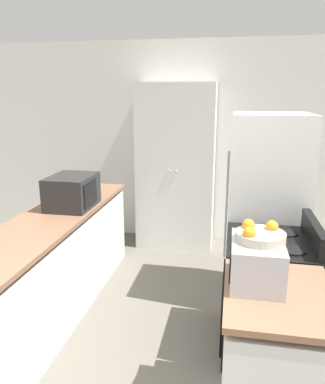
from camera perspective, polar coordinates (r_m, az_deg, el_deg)
The scene contains 9 objects.
wall_back at distance 4.99m, azimuth 3.38°, elevation 7.35°, with size 7.00×0.06×2.60m.
counter_left at distance 3.56m, azimuth -16.42°, elevation -10.91°, with size 0.60×2.63×0.90m.
counter_right at distance 2.45m, azimuth 16.59°, elevation -23.96°, with size 0.60×0.76×0.90m.
pantry_cabinet at distance 4.76m, azimuth 2.06°, elevation 3.77°, with size 0.97×0.50×2.07m.
stove at distance 3.06m, azimuth 15.63°, elevation -14.80°, with size 0.66×0.71×1.06m.
refrigerator at distance 3.60m, azimuth 15.43°, elevation -2.77°, with size 0.71×0.74×1.78m.
microwave at distance 3.61m, azimuth -13.59°, elevation 0.06°, with size 0.39×0.49×0.30m.
toaster_oven at distance 2.20m, azimuth 14.11°, elevation -10.34°, with size 0.29×0.40×0.25m.
fruit_bowl at distance 2.16m, azimuth 14.58°, elevation -6.31°, with size 0.28×0.28×0.10m.
Camera 1 is at (0.62, -1.43, 1.94)m, focal length 35.00 mm.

